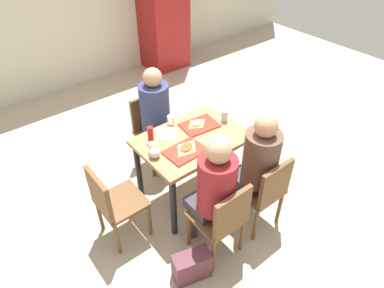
{
  "coord_description": "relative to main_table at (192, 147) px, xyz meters",
  "views": [
    {
      "loc": [
        -1.61,
        -2.03,
        2.74
      ],
      "look_at": [
        0.0,
        0.0,
        0.69
      ],
      "focal_mm": 31.64,
      "sensor_mm": 36.0,
      "label": 1
    }
  ],
  "objects": [
    {
      "name": "person_far_side",
      "position": [
        -0.0,
        0.61,
        0.09
      ],
      "size": [
        0.32,
        0.42,
        1.25
      ],
      "color": "#383842",
      "rests_on": "ground_plane"
    },
    {
      "name": "paper_plate_near_edge",
      "position": [
        0.16,
        -0.2,
        0.12
      ],
      "size": [
        0.22,
        0.22,
        0.01
      ],
      "primitive_type": "cylinder",
      "color": "white",
      "rests_on": "main_table"
    },
    {
      "name": "chair_near_right",
      "position": [
        0.26,
        -0.75,
        -0.16
      ],
      "size": [
        0.4,
        0.4,
        0.84
      ],
      "color": "brown",
      "rests_on": "ground_plane"
    },
    {
      "name": "pizza_slice_a",
      "position": [
        -0.15,
        -0.11,
        0.14
      ],
      "size": [
        0.24,
        0.2,
        0.02
      ],
      "color": "#DBAD60",
      "rests_on": "tray_red_near"
    },
    {
      "name": "chair_near_left",
      "position": [
        -0.26,
        -0.75,
        -0.16
      ],
      "size": [
        0.4,
        0.4,
        0.84
      ],
      "color": "brown",
      "rests_on": "ground_plane"
    },
    {
      "name": "plastic_cup_a",
      "position": [
        -0.03,
        0.31,
        0.17
      ],
      "size": [
        0.07,
        0.07,
        0.1
      ],
      "primitive_type": "cylinder",
      "color": "white",
      "rests_on": "main_table"
    },
    {
      "name": "drink_fridge",
      "position": [
        1.64,
        2.85,
        0.3
      ],
      "size": [
        0.7,
        0.6,
        1.9
      ],
      "primitive_type": "cube",
      "color": "maroon",
      "rests_on": "ground_plane"
    },
    {
      "name": "person_in_red",
      "position": [
        -0.26,
        -0.61,
        0.09
      ],
      "size": [
        0.32,
        0.42,
        1.25
      ],
      "color": "#383842",
      "rests_on": "ground_plane"
    },
    {
      "name": "handbag",
      "position": [
        -0.61,
        -0.76,
        -0.51
      ],
      "size": [
        0.35,
        0.24,
        0.28
      ],
      "primitive_type": "cube",
      "rotation": [
        0.0,
        0.0,
        -0.28
      ],
      "color": "#592D38",
      "rests_on": "ground_plane"
    },
    {
      "name": "condiment_bottle",
      "position": [
        -0.34,
        0.2,
        0.2
      ],
      "size": [
        0.06,
        0.06,
        0.16
      ],
      "primitive_type": "cylinder",
      "color": "red",
      "rests_on": "main_table"
    },
    {
      "name": "person_in_brown_jacket",
      "position": [
        0.26,
        -0.61,
        0.09
      ],
      "size": [
        0.32,
        0.42,
        1.25
      ],
      "color": "#383842",
      "rests_on": "ground_plane"
    },
    {
      "name": "paper_plate_center",
      "position": [
        -0.16,
        0.2,
        0.12
      ],
      "size": [
        0.22,
        0.22,
        0.01
      ],
      "primitive_type": "cylinder",
      "color": "white",
      "rests_on": "main_table"
    },
    {
      "name": "foil_bundle",
      "position": [
        -0.44,
        -0.02,
        0.17
      ],
      "size": [
        0.1,
        0.1,
        0.1
      ],
      "primitive_type": "sphere",
      "color": "silver",
      "rests_on": "main_table"
    },
    {
      "name": "pizza_slice_b",
      "position": [
        0.17,
        0.14,
        0.14
      ],
      "size": [
        0.19,
        0.15,
        0.02
      ],
      "color": "tan",
      "rests_on": "tray_red_far"
    },
    {
      "name": "chair_far_side",
      "position": [
        0.0,
        0.75,
        -0.16
      ],
      "size": [
        0.4,
        0.4,
        0.84
      ],
      "color": "brown",
      "rests_on": "ground_plane"
    },
    {
      "name": "plastic_cup_c",
      "position": [
        -0.41,
        0.05,
        0.17
      ],
      "size": [
        0.07,
        0.07,
        0.1
      ],
      "primitive_type": "cylinder",
      "color": "white",
      "rests_on": "main_table"
    },
    {
      "name": "chair_left_end",
      "position": [
        -0.9,
        0.0,
        -0.16
      ],
      "size": [
        0.4,
        0.4,
        0.84
      ],
      "color": "brown",
      "rests_on": "ground_plane"
    },
    {
      "name": "soda_can",
      "position": [
        0.44,
        0.02,
        0.18
      ],
      "size": [
        0.07,
        0.07,
        0.12
      ],
      "primitive_type": "cylinder",
      "color": "#B7BCC6",
      "rests_on": "main_table"
    },
    {
      "name": "tray_red_near",
      "position": [
        -0.18,
        -0.13,
        0.13
      ],
      "size": [
        0.37,
        0.27,
        0.02
      ],
      "primitive_type": "cube",
      "rotation": [
        0.0,
        0.0,
        0.04
      ],
      "color": "red",
      "rests_on": "main_table"
    },
    {
      "name": "tray_red_far",
      "position": [
        0.18,
        0.11,
        0.13
      ],
      "size": [
        0.39,
        0.3,
        0.02
      ],
      "primitive_type": "cube",
      "rotation": [
        0.0,
        0.0,
        -0.11
      ],
      "color": "red",
      "rests_on": "main_table"
    },
    {
      "name": "main_table",
      "position": [
        0.0,
        0.0,
        0.0
      ],
      "size": [
        1.03,
        0.73,
        0.77
      ],
      "color": "#9E7247",
      "rests_on": "ground_plane"
    },
    {
      "name": "plastic_cup_b",
      "position": [
        0.03,
        -0.31,
        0.17
      ],
      "size": [
        0.07,
        0.07,
        0.1
      ],
      "primitive_type": "cylinder",
      "color": "white",
      "rests_on": "main_table"
    },
    {
      "name": "ground_plane",
      "position": [
        0.0,
        0.0,
        -0.66
      ],
      "size": [
        10.0,
        10.0,
        0.02
      ],
      "primitive_type": "cube",
      "color": "#B7A893"
    }
  ]
}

